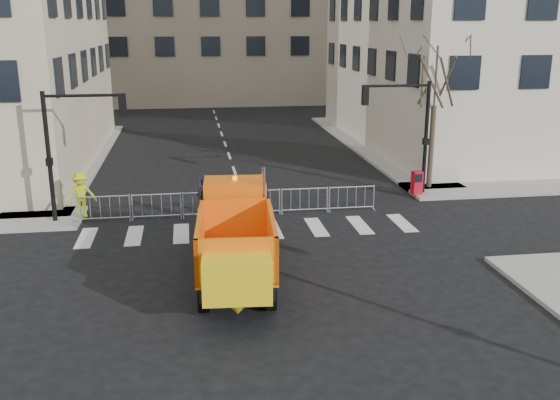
{
  "coord_description": "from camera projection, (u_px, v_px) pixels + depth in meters",
  "views": [
    {
      "loc": [
        -2.49,
        -17.91,
        7.94
      ],
      "look_at": [
        0.56,
        2.5,
        2.06
      ],
      "focal_mm": 40.0,
      "sensor_mm": 36.0,
      "label": 1
    }
  ],
  "objects": [
    {
      "name": "newspaper_box",
      "position": [
        417.0,
        183.0,
        29.28
      ],
      "size": [
        0.49,
        0.45,
        1.1
      ],
      "primitive_type": "cube",
      "rotation": [
        0.0,
        0.0,
        0.12
      ],
      "color": "#B80E1D",
      "rests_on": "sidewalk_back"
    },
    {
      "name": "cop_b",
      "position": [
        259.0,
        203.0,
        24.83
      ],
      "size": [
        1.25,
        1.19,
        2.03
      ],
      "primitive_type": "imported",
      "rotation": [
        0.0,
        0.0,
        2.54
      ],
      "color": "black",
      "rests_on": "ground"
    },
    {
      "name": "crowd_barriers",
      "position": [
        232.0,
        203.0,
        26.53
      ],
      "size": [
        12.6,
        0.6,
        1.1
      ],
      "primitive_type": null,
      "color": "#9EA0A5",
      "rests_on": "ground"
    },
    {
      "name": "cop_a",
      "position": [
        204.0,
        200.0,
        25.45
      ],
      "size": [
        0.83,
        0.75,
        1.9
      ],
      "primitive_type": "imported",
      "rotation": [
        0.0,
        0.0,
        3.7
      ],
      "color": "black",
      "rests_on": "ground"
    },
    {
      "name": "sidewalk_back",
      "position": [
        247.0,
        207.0,
        27.63
      ],
      "size": [
        64.0,
        5.0,
        0.15
      ],
      "primitive_type": "cube",
      "color": "gray",
      "rests_on": "ground"
    },
    {
      "name": "ground",
      "position": [
        274.0,
        285.0,
        19.56
      ],
      "size": [
        120.0,
        120.0,
        0.0
      ],
      "primitive_type": "plane",
      "color": "black",
      "rests_on": "ground"
    },
    {
      "name": "worker",
      "position": [
        81.0,
        195.0,
        25.73
      ],
      "size": [
        1.41,
        1.11,
        1.91
      ],
      "primitive_type": "imported",
      "rotation": [
        0.0,
        0.0,
        0.37
      ],
      "color": "#C1CD18",
      "rests_on": "sidewalk_back"
    },
    {
      "name": "street_tree",
      "position": [
        433.0,
        114.0,
        29.83
      ],
      "size": [
        3.0,
        3.0,
        7.5
      ],
      "primitive_type": null,
      "color": "#382B21",
      "rests_on": "ground"
    },
    {
      "name": "traffic_light_right",
      "position": [
        426.0,
        139.0,
        29.07
      ],
      "size": [
        0.18,
        0.18,
        5.4
      ],
      "primitive_type": "cylinder",
      "color": "black",
      "rests_on": "ground"
    },
    {
      "name": "traffic_light_left",
      "position": [
        49.0,
        159.0,
        24.82
      ],
      "size": [
        0.18,
        0.18,
        5.4
      ],
      "primitive_type": "cylinder",
      "color": "black",
      "rests_on": "ground"
    },
    {
      "name": "cop_c",
      "position": [
        236.0,
        221.0,
        22.78
      ],
      "size": [
        1.14,
        1.13,
        1.93
      ],
      "primitive_type": "imported",
      "rotation": [
        0.0,
        0.0,
        3.91
      ],
      "color": "black",
      "rests_on": "ground"
    },
    {
      "name": "plow_truck",
      "position": [
        236.0,
        236.0,
        19.51
      ],
      "size": [
        3.14,
        8.97,
        3.43
      ],
      "rotation": [
        0.0,
        0.0,
        1.5
      ],
      "color": "black",
      "rests_on": "ground"
    }
  ]
}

